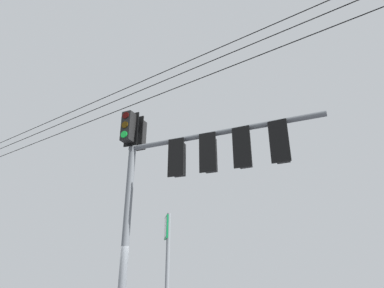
{
  "coord_description": "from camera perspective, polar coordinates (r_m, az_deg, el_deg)",
  "views": [
    {
      "loc": [
        8.68,
        3.0,
        1.74
      ],
      "look_at": [
        0.89,
        2.52,
        5.02
      ],
      "focal_mm": 30.01,
      "sensor_mm": 36.0,
      "label": 1
    }
  ],
  "objects": [
    {
      "name": "signal_mast_assembly",
      "position": [
        8.43,
        -2.35,
        -3.51
      ],
      "size": [
        2.38,
        5.22,
        6.27
      ],
      "color": "slate",
      "rests_on": "ground"
    },
    {
      "name": "route_sign_primary",
      "position": [
        5.78,
        -4.56,
        -22.82
      ],
      "size": [
        0.36,
        0.13,
        2.81
      ],
      "color": "slate",
      "rests_on": "ground"
    },
    {
      "name": "overhead_wire_span",
      "position": [
        9.5,
        -3.93,
        11.44
      ],
      "size": [
        14.67,
        24.64,
        0.91
      ],
      "color": "black"
    }
  ]
}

